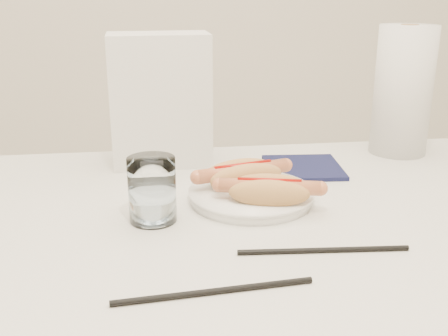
{
  "coord_description": "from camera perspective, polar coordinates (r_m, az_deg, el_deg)",
  "views": [
    {
      "loc": [
        -0.11,
        -0.79,
        1.11
      ],
      "look_at": [
        0.0,
        0.05,
        0.82
      ],
      "focal_mm": 43.35,
      "sensor_mm": 36.0,
      "label": 1
    }
  ],
  "objects": [
    {
      "name": "navy_napkin",
      "position": [
        1.11,
        8.33,
        0.06
      ],
      "size": [
        0.16,
        0.16,
        0.01
      ],
      "primitive_type": "cube",
      "rotation": [
        0.0,
        0.0,
        -0.08
      ],
      "color": "#111437",
      "rests_on": "table"
    },
    {
      "name": "hotdog_left",
      "position": [
        0.95,
        1.99,
        -0.73
      ],
      "size": [
        0.17,
        0.1,
        0.05
      ],
      "rotation": [
        0.0,
        0.0,
        0.26
      ],
      "color": "tan",
      "rests_on": "plate"
    },
    {
      "name": "chopstick_near",
      "position": [
        0.67,
        -1.04,
        -12.87
      ],
      "size": [
        0.25,
        0.03,
        0.01
      ],
      "primitive_type": "cylinder",
      "rotation": [
        0.0,
        1.57,
        0.08
      ],
      "color": "black",
      "rests_on": "table"
    },
    {
      "name": "napkin_box",
      "position": [
        1.12,
        -6.73,
        7.12
      ],
      "size": [
        0.2,
        0.12,
        0.27
      ],
      "primitive_type": "cube",
      "rotation": [
        0.0,
        0.0,
        0.03
      ],
      "color": "silver",
      "rests_on": "table"
    },
    {
      "name": "chopstick_far",
      "position": [
        0.78,
        10.45,
        -8.52
      ],
      "size": [
        0.24,
        0.03,
        0.01
      ],
      "primitive_type": "cylinder",
      "rotation": [
        0.0,
        1.57,
        -0.08
      ],
      "color": "black",
      "rests_on": "table"
    },
    {
      "name": "paper_towel_roll",
      "position": [
        1.24,
        18.35,
        7.74
      ],
      "size": [
        0.15,
        0.15,
        0.28
      ],
      "primitive_type": "cylinder",
      "rotation": [
        0.0,
        0.0,
        0.3
      ],
      "color": "silver",
      "rests_on": "table"
    },
    {
      "name": "plate",
      "position": [
        0.94,
        2.86,
        -3.02
      ],
      "size": [
        0.25,
        0.25,
        0.02
      ],
      "primitive_type": "cylinder",
      "rotation": [
        0.0,
        0.0,
        0.19
      ],
      "color": "white",
      "rests_on": "table"
    },
    {
      "name": "water_glass",
      "position": [
        0.86,
        -7.59,
        -2.29
      ],
      "size": [
        0.08,
        0.08,
        0.1
      ],
      "primitive_type": "cylinder",
      "color": "white",
      "rests_on": "table"
    },
    {
      "name": "table",
      "position": [
        0.9,
        0.28,
        -8.84
      ],
      "size": [
        1.2,
        0.8,
        0.75
      ],
      "color": "silver",
      "rests_on": "ground"
    },
    {
      "name": "hotdog_right",
      "position": [
        0.89,
        4.79,
        -2.4
      ],
      "size": [
        0.17,
        0.09,
        0.05
      ],
      "rotation": [
        0.0,
        0.0,
        -0.23
      ],
      "color": "tan",
      "rests_on": "plate"
    }
  ]
}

